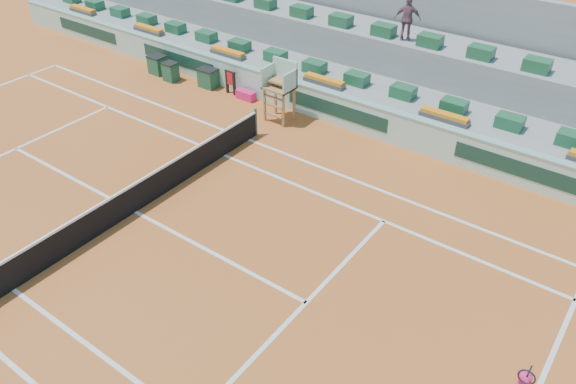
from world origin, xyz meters
name	(u,v)px	position (x,y,z in m)	size (l,w,h in m)	color
ground	(135,212)	(0.00, 0.00, 0.00)	(90.00, 90.00, 0.00)	#A4501F
seating_tier_lower	(326,78)	(0.00, 10.70, 0.60)	(36.00, 4.00, 1.20)	gray
seating_tier_upper	(346,51)	(0.00, 12.30, 1.30)	(36.00, 2.40, 2.60)	gray
stadium_back_wall	(366,21)	(0.00, 13.90, 2.20)	(36.00, 0.40, 4.40)	gray
player_bag	(246,95)	(-2.26, 8.06, 0.19)	(0.85, 0.38, 0.38)	#DE1D69
spectator_mid	(408,19)	(2.95, 11.72, 3.45)	(1.00, 0.42, 1.71)	#764F5C
court_lines	(135,212)	(0.00, 0.00, 0.01)	(23.89, 11.09, 0.01)	silver
tennis_net	(133,198)	(0.00, 0.00, 0.53)	(0.10, 11.97, 1.10)	black
advertising_hoarding	(296,96)	(0.02, 8.50, 0.63)	(36.00, 0.34, 1.26)	#A8D3BD
umpire_chair	(281,83)	(0.00, 7.50, 1.54)	(1.10, 0.90, 2.40)	olive
seat_row_lower	(315,67)	(0.00, 9.80, 1.42)	(32.90, 0.60, 0.44)	#1B5231
seat_row_upper	(341,20)	(0.00, 11.70, 2.82)	(32.90, 0.60, 0.44)	#1B5231
flower_planters	(273,66)	(-1.50, 9.00, 1.33)	(26.80, 0.36, 0.28)	#464646
drink_cooler_a	(209,77)	(-4.36, 8.08, 0.42)	(0.83, 0.72, 0.84)	#194B31
drink_cooler_b	(171,72)	(-6.17, 7.54, 0.42)	(0.63, 0.55, 0.84)	#194B31
drink_cooler_c	(158,65)	(-7.23, 7.75, 0.42)	(0.76, 0.66, 0.84)	#194B31
towel_rack	(230,81)	(-3.12, 8.08, 0.60)	(0.57, 0.09, 1.03)	black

